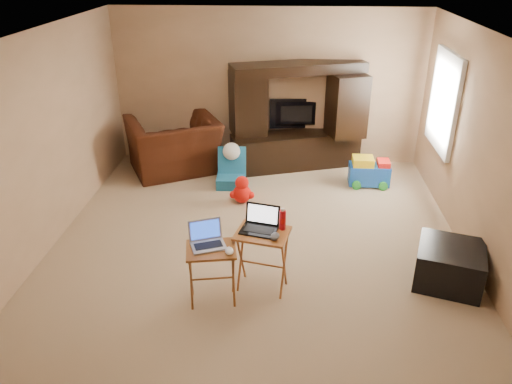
# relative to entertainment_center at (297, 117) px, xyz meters

# --- Properties ---
(floor) EXTENTS (5.50, 5.50, 0.00)m
(floor) POSITION_rel_entertainment_center_xyz_m (-0.48, -2.46, -0.86)
(floor) COLOR tan
(floor) RESTS_ON ground
(ceiling) EXTENTS (5.50, 5.50, 0.00)m
(ceiling) POSITION_rel_entertainment_center_xyz_m (-0.48, -2.46, 1.64)
(ceiling) COLOR silver
(ceiling) RESTS_ON ground
(wall_back) EXTENTS (5.00, 0.00, 5.00)m
(wall_back) POSITION_rel_entertainment_center_xyz_m (-0.48, 0.29, 0.39)
(wall_back) COLOR tan
(wall_back) RESTS_ON ground
(wall_front) EXTENTS (5.00, 0.00, 5.00)m
(wall_front) POSITION_rel_entertainment_center_xyz_m (-0.48, -5.21, 0.39)
(wall_front) COLOR tan
(wall_front) RESTS_ON ground
(wall_left) EXTENTS (0.00, 5.50, 5.50)m
(wall_left) POSITION_rel_entertainment_center_xyz_m (-2.98, -2.46, 0.39)
(wall_left) COLOR tan
(wall_left) RESTS_ON ground
(wall_right) EXTENTS (0.00, 5.50, 5.50)m
(wall_right) POSITION_rel_entertainment_center_xyz_m (2.02, -2.46, 0.39)
(wall_right) COLOR tan
(wall_right) RESTS_ON ground
(window_pane) EXTENTS (0.00, 1.20, 1.20)m
(window_pane) POSITION_rel_entertainment_center_xyz_m (2.00, -0.91, 0.54)
(window_pane) COLOR white
(window_pane) RESTS_ON ground
(window_frame) EXTENTS (0.06, 1.14, 1.34)m
(window_frame) POSITION_rel_entertainment_center_xyz_m (1.98, -0.91, 0.54)
(window_frame) COLOR white
(window_frame) RESTS_ON ground
(entertainment_center) EXTENTS (2.16, 1.14, 1.72)m
(entertainment_center) POSITION_rel_entertainment_center_xyz_m (0.00, 0.00, 0.00)
(entertainment_center) COLOR black
(entertainment_center) RESTS_ON floor
(television) EXTENTS (0.88, 0.22, 0.50)m
(television) POSITION_rel_entertainment_center_xyz_m (0.00, 0.21, -0.04)
(television) COLOR black
(television) RESTS_ON entertainment_center
(recliner) EXTENTS (1.74, 1.66, 0.88)m
(recliner) POSITION_rel_entertainment_center_xyz_m (-1.95, -0.33, -0.42)
(recliner) COLOR #401C0D
(recliner) RESTS_ON floor
(child_rocker) EXTENTS (0.45, 0.51, 0.57)m
(child_rocker) POSITION_rel_entertainment_center_xyz_m (-0.98, -0.83, -0.57)
(child_rocker) COLOR #19628E
(child_rocker) RESTS_ON floor
(plush_toy) EXTENTS (0.37, 0.30, 0.41)m
(plush_toy) POSITION_rel_entertainment_center_xyz_m (-0.76, -1.37, -0.65)
(plush_toy) COLOR red
(plush_toy) RESTS_ON floor
(push_toy) EXTENTS (0.63, 0.45, 0.46)m
(push_toy) POSITION_rel_entertainment_center_xyz_m (1.13, -0.66, -0.63)
(push_toy) COLOR blue
(push_toy) RESTS_ON floor
(ottoman) EXTENTS (0.85, 0.85, 0.44)m
(ottoman) POSITION_rel_entertainment_center_xyz_m (1.65, -3.12, -0.64)
(ottoman) COLOR black
(ottoman) RESTS_ON floor
(tray_table_left) EXTENTS (0.55, 0.47, 0.63)m
(tray_table_left) POSITION_rel_entertainment_center_xyz_m (-0.86, -3.61, -0.54)
(tray_table_left) COLOR brown
(tray_table_left) RESTS_ON floor
(tray_table_right) EXTENTS (0.61, 0.53, 0.69)m
(tray_table_right) POSITION_rel_entertainment_center_xyz_m (-0.36, -3.36, -0.51)
(tray_table_right) COLOR #A66528
(tray_table_right) RESTS_ON floor
(laptop_left) EXTENTS (0.41, 0.38, 0.24)m
(laptop_left) POSITION_rel_entertainment_center_xyz_m (-0.89, -3.58, -0.10)
(laptop_left) COLOR #A7A7AC
(laptop_left) RESTS_ON tray_table_left
(laptop_right) EXTENTS (0.42, 0.37, 0.24)m
(laptop_right) POSITION_rel_entertainment_center_xyz_m (-0.40, -3.34, -0.05)
(laptop_right) COLOR black
(laptop_right) RESTS_ON tray_table_right
(mouse_left) EXTENTS (0.11, 0.14, 0.05)m
(mouse_left) POSITION_rel_entertainment_center_xyz_m (-0.67, -3.68, -0.20)
(mouse_left) COLOR white
(mouse_left) RESTS_ON tray_table_left
(mouse_right) EXTENTS (0.12, 0.16, 0.06)m
(mouse_right) POSITION_rel_entertainment_center_xyz_m (-0.23, -3.48, -0.14)
(mouse_right) COLOR #3D3D42
(mouse_right) RESTS_ON tray_table_right
(water_bottle) EXTENTS (0.07, 0.07, 0.21)m
(water_bottle) POSITION_rel_entertainment_center_xyz_m (-0.16, -3.28, -0.06)
(water_bottle) COLOR #B80B15
(water_bottle) RESTS_ON tray_table_right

